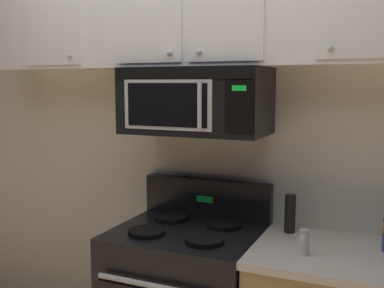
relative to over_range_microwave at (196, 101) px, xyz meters
name	(u,v)px	position (x,y,z in m)	size (l,w,h in m)	color
back_wall	(213,138)	(0.00, 0.25, -0.23)	(5.20, 0.10, 2.70)	silver
over_range_microwave	(196,101)	(0.00, 0.00, 0.00)	(0.76, 0.43, 0.35)	black
upper_cabinets	(198,15)	(0.00, 0.03, 0.45)	(2.50, 0.36, 0.55)	silver
salt_shaker	(304,242)	(0.63, -0.23, -0.62)	(0.05, 0.05, 0.12)	white
pepper_mill	(290,213)	(0.50, 0.07, -0.58)	(0.06, 0.06, 0.20)	black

